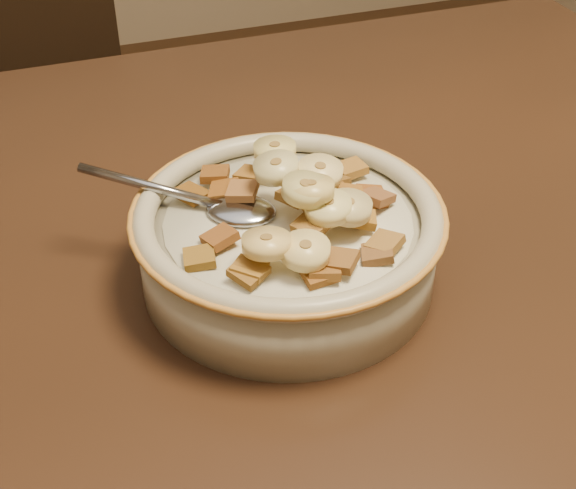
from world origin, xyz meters
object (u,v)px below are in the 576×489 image
object	(u,v)px
chair	(31,273)
cereal_bowl	(288,250)
spoon	(241,210)
table	(24,384)

from	to	relation	value
chair	cereal_bowl	xyz separation A→B (m)	(0.20, -0.51, 0.36)
cereal_bowl	spoon	distance (m)	0.04
table	chair	size ratio (longest dim) A/B	1.67
table	chair	bearing A→B (deg)	90.55
table	chair	distance (m)	0.61
spoon	cereal_bowl	bearing A→B (deg)	90.00
cereal_bowl	chair	bearing A→B (deg)	111.32
cereal_bowl	spoon	xyz separation A→B (m)	(-0.03, 0.02, 0.03)
table	spoon	distance (m)	0.18
table	cereal_bowl	distance (m)	0.20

